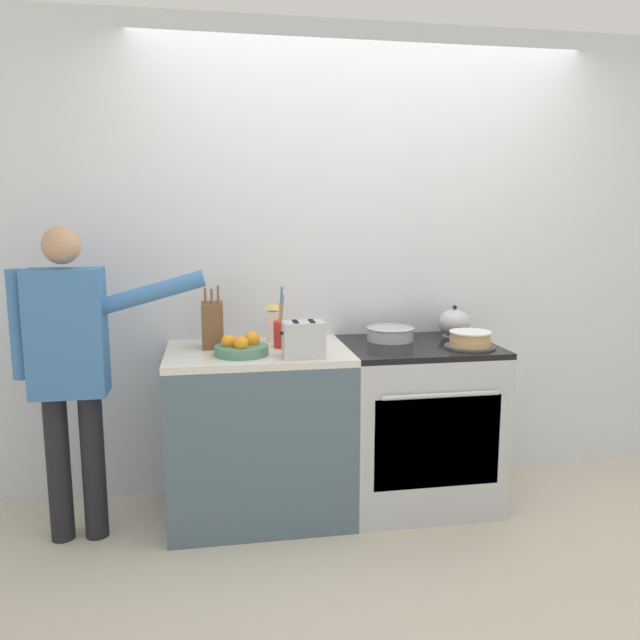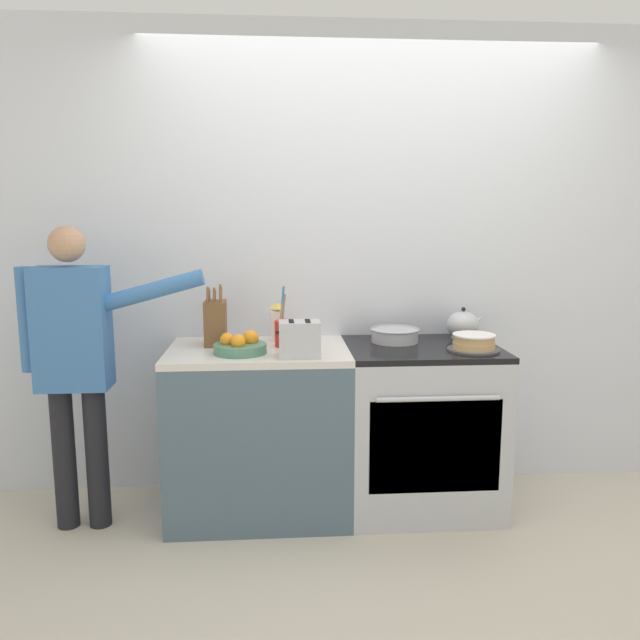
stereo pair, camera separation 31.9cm
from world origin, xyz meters
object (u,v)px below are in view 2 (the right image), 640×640
object	(u,v)px
toaster	(300,339)
utensil_crock	(285,332)
layer_cake	(474,343)
milk_carton	(278,323)
person_baker	(76,353)
stove_range	(420,426)
tea_kettle	(463,325)
mixing_bowl	(395,335)
fruit_bowl	(240,346)
knife_block	(215,323)

from	to	relation	value
toaster	utensil_crock	bearing A→B (deg)	104.20
layer_cake	milk_carton	xyz separation A→B (m)	(-0.99, 0.34, 0.06)
layer_cake	person_baker	world-z (taller)	person_baker
stove_range	layer_cake	size ratio (longest dim) A/B	3.34
layer_cake	utensil_crock	distance (m)	0.97
tea_kettle	milk_carton	size ratio (longest dim) A/B	1.06
mixing_bowl	milk_carton	bearing A→B (deg)	171.75
stove_range	person_baker	size ratio (longest dim) A/B	0.58
person_baker	fruit_bowl	bearing A→B (deg)	-3.89
stove_range	utensil_crock	bearing A→B (deg)	176.65
mixing_bowl	fruit_bowl	bearing A→B (deg)	-164.81
fruit_bowl	knife_block	bearing A→B (deg)	123.36
utensil_crock	milk_carton	bearing A→B (deg)	103.36
stove_range	fruit_bowl	bearing A→B (deg)	-173.45
toaster	milk_carton	world-z (taller)	milk_carton
milk_carton	mixing_bowl	bearing A→B (deg)	-8.25
knife_block	person_baker	bearing A→B (deg)	-161.80
layer_cake	knife_block	world-z (taller)	knife_block
utensil_crock	fruit_bowl	size ratio (longest dim) A/B	1.19
mixing_bowl	utensil_crock	distance (m)	0.60
stove_range	utensil_crock	world-z (taller)	utensil_crock
knife_block	utensil_crock	world-z (taller)	knife_block
mixing_bowl	layer_cake	bearing A→B (deg)	-34.55
fruit_bowl	milk_carton	distance (m)	0.37
fruit_bowl	milk_carton	world-z (taller)	milk_carton
tea_kettle	toaster	distance (m)	1.01
knife_block	toaster	world-z (taller)	knife_block
tea_kettle	fruit_bowl	bearing A→B (deg)	-166.69
layer_cake	toaster	xyz separation A→B (m)	(-0.89, -0.08, 0.05)
utensil_crock	fruit_bowl	xyz separation A→B (m)	(-0.23, -0.15, -0.04)
layer_cake	toaster	size ratio (longest dim) A/B	1.24
layer_cake	toaster	world-z (taller)	toaster
mixing_bowl	person_baker	distance (m)	1.64
layer_cake	mixing_bowl	xyz separation A→B (m)	(-0.36, 0.25, -0.00)
mixing_bowl	person_baker	world-z (taller)	person_baker
utensil_crock	stove_range	bearing A→B (deg)	-3.35
layer_cake	utensil_crock	world-z (taller)	utensil_crock
fruit_bowl	person_baker	distance (m)	0.80
layer_cake	milk_carton	distance (m)	1.05
stove_range	knife_block	size ratio (longest dim) A/B	2.71
tea_kettle	knife_block	xyz separation A→B (m)	(-1.36, -0.08, 0.04)
toaster	milk_carton	xyz separation A→B (m)	(-0.10, 0.42, 0.01)
fruit_bowl	person_baker	size ratio (longest dim) A/B	0.17
milk_carton	layer_cake	bearing A→B (deg)	-18.85
stove_range	toaster	distance (m)	0.87
toaster	stove_range	bearing A→B (deg)	17.97
tea_kettle	toaster	bearing A→B (deg)	-157.07
mixing_bowl	knife_block	distance (m)	0.96
stove_range	toaster	bearing A→B (deg)	-162.03
toaster	person_baker	world-z (taller)	person_baker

